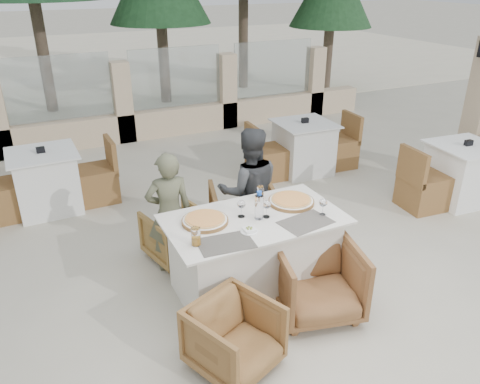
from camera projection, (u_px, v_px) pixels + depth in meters
name	position (u px, v px, depth m)	size (l,w,h in m)	color
ground	(241.00, 285.00, 4.56)	(80.00, 80.00, 0.00)	#BDB7A2
sand_patch	(64.00, 61.00, 15.99)	(30.00, 16.00, 0.01)	#EEE3C3
perimeter_wall_far	(122.00, 97.00, 8.14)	(10.00, 0.34, 1.60)	beige
lantern_pillar	(479.00, 110.00, 6.59)	(0.34, 0.34, 2.00)	tan
dining_table	(254.00, 254.00, 4.35)	(1.60, 0.90, 0.77)	silver
placemat_near_left	(226.00, 243.00, 3.79)	(0.45, 0.30, 0.00)	#544F48
placemat_near_right	(306.00, 222.00, 4.11)	(0.45, 0.30, 0.00)	#5D5750
pizza_left	(205.00, 220.00, 4.09)	(0.41, 0.41, 0.05)	#D45E1C
pizza_right	(291.00, 200.00, 4.44)	(0.43, 0.43, 0.06)	orange
water_bottle	(259.00, 205.00, 4.12)	(0.08, 0.08, 0.27)	#BFDFFB
wine_glass_centre	(241.00, 208.00, 4.17)	(0.08, 0.08, 0.18)	silver
wine_glass_near	(267.00, 208.00, 4.16)	(0.08, 0.08, 0.18)	white
wine_glass_corner	(323.00, 206.00, 4.19)	(0.08, 0.08, 0.18)	white
beer_glass_left	(196.00, 237.00, 3.74)	(0.08, 0.08, 0.15)	orange
beer_glass_right	(260.00, 193.00, 4.50)	(0.07, 0.07, 0.13)	orange
olive_dish	(249.00, 229.00, 3.95)	(0.11, 0.11, 0.04)	white
armchair_far_left	(176.00, 235.00, 4.90)	(0.58, 0.60, 0.54)	olive
armchair_far_right	(243.00, 214.00, 5.20)	(0.70, 0.72, 0.65)	olive
armchair_near_left	(234.00, 337.00, 3.51)	(0.59, 0.61, 0.55)	olive
armchair_near_right	(317.00, 280.00, 4.08)	(0.71, 0.73, 0.66)	brown
diner_left	(169.00, 213.00, 4.58)	(0.46, 0.30, 1.25)	#5A5C43
diner_right	(249.00, 191.00, 4.89)	(0.67, 0.52, 1.38)	#36383B
bg_table_a	(47.00, 181.00, 5.87)	(1.64, 0.82, 0.77)	white
bg_table_b	(303.00, 148.00, 7.00)	(1.64, 0.82, 0.77)	silver
bg_table_c	(462.00, 173.00, 6.10)	(1.64, 0.82, 0.77)	white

